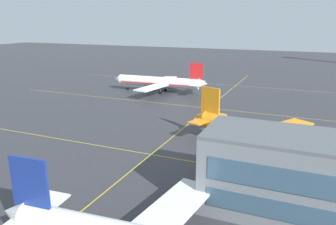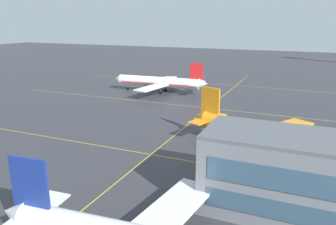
# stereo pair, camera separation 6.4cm
# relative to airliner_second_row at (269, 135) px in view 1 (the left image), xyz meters

# --- Properties ---
(airliner_second_row) EXTENTS (37.69, 32.24, 12.02)m
(airliner_second_row) POSITION_rel_airliner_second_row_xyz_m (0.00, 0.00, 0.00)
(airliner_second_row) COLOR orange
(airliner_second_row) RESTS_ON ground
(airliner_third_row) EXTENTS (38.05, 32.81, 11.84)m
(airliner_third_row) POSITION_rel_airliner_second_row_xyz_m (-45.98, 46.37, -0.06)
(airliner_third_row) COLOR white
(airliner_third_row) RESTS_ON ground
(taxiway_markings) EXTENTS (147.96, 179.63, 0.01)m
(taxiway_markings) POSITION_rel_airliner_second_row_xyz_m (-22.06, 10.46, -4.10)
(taxiway_markings) COLOR yellow
(taxiway_markings) RESTS_ON ground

